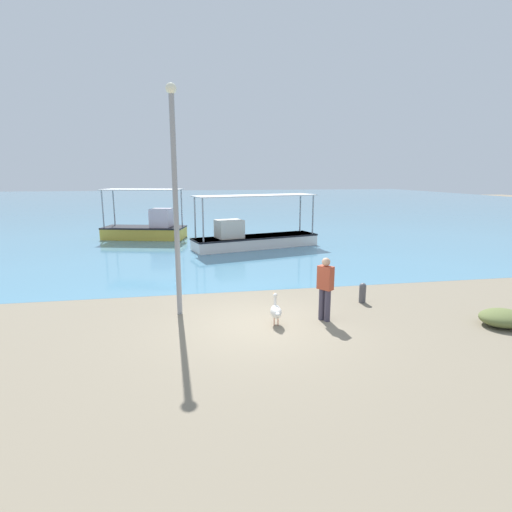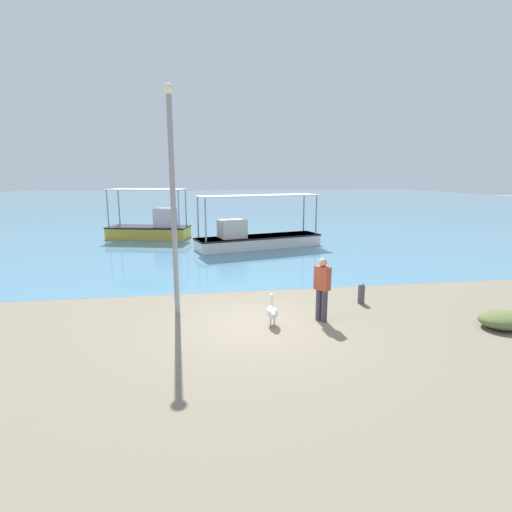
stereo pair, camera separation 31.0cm
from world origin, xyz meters
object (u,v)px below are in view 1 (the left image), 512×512
object	(u,v)px
fisherman_standing	(325,287)
net_pile	(503,318)
pelican	(276,311)
mooring_bollard	(363,292)
fishing_boat_far_right	(252,237)
fishing_boat_near_left	(147,227)
lamp_post	(175,191)

from	to	relation	value
fisherman_standing	net_pile	distance (m)	4.56
pelican	mooring_bollard	size ratio (longest dim) A/B	1.33
pelican	net_pile	world-z (taller)	pelican
fishing_boat_far_right	pelican	bearing A→B (deg)	-96.62
mooring_bollard	fishing_boat_far_right	bearing A→B (deg)	99.97
fishing_boat_far_right	fishing_boat_near_left	size ratio (longest dim) A/B	1.35
fisherman_standing	net_pile	world-z (taller)	fisherman_standing
fishing_boat_near_left	mooring_bollard	bearing A→B (deg)	-61.91
fishing_boat_near_left	mooring_bollard	world-z (taller)	fishing_boat_near_left
fisherman_standing	net_pile	xyz separation A→B (m)	(4.34, -1.19, -0.70)
lamp_post	mooring_bollard	distance (m)	6.21
mooring_bollard	fisherman_standing	world-z (taller)	fisherman_standing
fishing_boat_far_right	mooring_bollard	xyz separation A→B (m)	(1.70, -9.69, -0.27)
fisherman_standing	lamp_post	bearing A→B (deg)	162.42
fishing_boat_far_right	mooring_bollard	bearing A→B (deg)	-80.03
fishing_boat_near_left	fishing_boat_far_right	bearing A→B (deg)	-36.30
mooring_bollard	fishing_boat_near_left	bearing A→B (deg)	118.09
lamp_post	net_pile	size ratio (longest dim) A/B	5.08
net_pile	fishing_boat_near_left	bearing A→B (deg)	121.80
fishing_boat_far_right	pelican	distance (m)	11.10
pelican	net_pile	bearing A→B (deg)	-10.83
net_pile	pelican	bearing A→B (deg)	169.17
fishing_boat_far_right	net_pile	size ratio (longest dim) A/B	5.83
pelican	lamp_post	distance (m)	4.07
mooring_bollard	net_pile	size ratio (longest dim) A/B	0.51
fishing_boat_near_left	pelican	distance (m)	15.85
fishing_boat_near_left	fisherman_standing	world-z (taller)	fishing_boat_near_left
lamp_post	fishing_boat_near_left	bearing A→B (deg)	98.16
fishing_boat_near_left	mooring_bollard	size ratio (longest dim) A/B	8.42
fishing_boat_far_right	fisherman_standing	size ratio (longest dim) A/B	4.10
fishing_boat_near_left	net_pile	world-z (taller)	fishing_boat_near_left
fishing_boat_far_right	mooring_bollard	distance (m)	9.84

